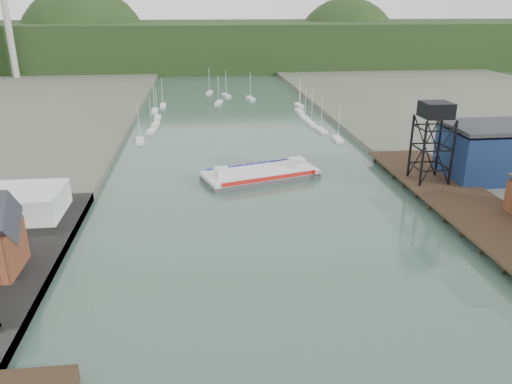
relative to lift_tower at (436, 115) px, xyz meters
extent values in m
cube|color=black|center=(2.00, -13.00, -13.75)|extent=(14.00, 70.00, 0.50)
cylinder|color=black|center=(-4.00, -13.00, -14.85)|extent=(0.60, 0.60, 2.20)
cylinder|color=black|center=(8.00, -13.00, -14.85)|extent=(0.60, 0.60, 2.20)
cube|color=silver|center=(-79.00, -8.00, -11.80)|extent=(18.00, 12.00, 4.50)
cylinder|color=black|center=(-3.00, -3.00, -7.00)|extent=(0.50, 0.50, 13.00)
cylinder|color=black|center=(3.00, -3.00, -7.00)|extent=(0.50, 0.50, 13.00)
cylinder|color=black|center=(-3.00, 3.00, -7.00)|extent=(0.50, 0.50, 13.00)
cylinder|color=black|center=(3.00, 3.00, -7.00)|extent=(0.50, 0.50, 13.00)
cube|color=black|center=(0.00, 0.00, 1.00)|extent=(5.50, 5.50, 3.00)
cube|color=#0D193C|center=(15.00, 2.00, -9.05)|extent=(20.00, 14.00, 10.00)
cube|color=#2D2D33|center=(15.00, 2.00, -3.15)|extent=(20.50, 14.50, 0.80)
cube|color=silver|center=(-62.54, 45.89, -15.30)|extent=(2.67, 7.65, 0.90)
cube|color=silver|center=(-60.28, 57.30, -15.30)|extent=(2.81, 7.67, 0.90)
cube|color=silver|center=(-59.71, 66.17, -15.30)|extent=(2.35, 7.59, 0.90)
cube|color=silver|center=(-59.81, 76.09, -15.30)|extent=(2.01, 7.50, 0.90)
cube|color=silver|center=(-61.64, 88.33, -15.30)|extent=(2.00, 7.50, 0.90)
cube|color=silver|center=(-59.32, 98.17, -15.30)|extent=(2.16, 7.54, 0.90)
cube|color=silver|center=(-7.44, 41.03, -15.30)|extent=(2.53, 7.62, 0.90)
cube|color=silver|center=(-9.54, 52.51, -15.30)|extent=(2.76, 7.67, 0.90)
cube|color=silver|center=(-10.54, 61.29, -15.30)|extent=(2.22, 7.56, 0.90)
cube|color=silver|center=(-10.73, 70.28, -15.30)|extent=(2.18, 7.54, 0.90)
cube|color=silver|center=(-10.33, 81.38, -15.30)|extent=(2.46, 7.61, 0.90)
cube|color=silver|center=(-8.22, 92.99, -15.30)|extent=(2.48, 7.61, 0.90)
cube|color=silver|center=(-38.16, 102.00, -15.30)|extent=(3.78, 7.76, 0.90)
cube|color=silver|center=(-24.96, 110.00, -15.30)|extent=(3.31, 7.74, 0.90)
cube|color=silver|center=(-34.34, 118.00, -15.30)|extent=(3.76, 7.76, 0.90)
cube|color=silver|center=(-41.11, 126.00, -15.30)|extent=(3.40, 7.74, 0.90)
cylinder|color=#ADACA8|center=(-137.00, 177.00, 14.35)|extent=(3.20, 3.20, 60.00)
cube|color=#203116|center=(-35.00, 242.00, -3.65)|extent=(500.00, 120.00, 28.00)
sphere|color=#203116|center=(-115.00, 242.00, -7.65)|extent=(80.00, 80.00, 80.00)
sphere|color=#203116|center=(55.00, 252.00, -9.65)|extent=(70.00, 70.00, 70.00)
cube|color=#49494C|center=(-33.04, 11.19, -15.15)|extent=(26.62, 16.87, 0.99)
cube|color=silver|center=(-33.04, 11.19, -14.26)|extent=(26.62, 16.87, 0.79)
cube|color=red|center=(-31.55, 6.41, -14.06)|extent=(20.87, 6.65, 0.89)
cube|color=navy|center=(-34.54, 15.97, -14.06)|extent=(20.87, 6.65, 0.89)
cube|color=silver|center=(-41.56, 8.52, -13.07)|extent=(3.73, 3.73, 1.98)
cube|color=silver|center=(-24.52, 13.85, -13.07)|extent=(3.73, 3.73, 1.98)
camera|label=1|loc=(-45.86, -91.73, 20.02)|focal=35.00mm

